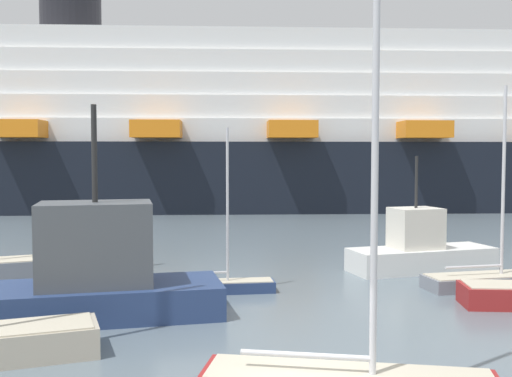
{
  "coord_description": "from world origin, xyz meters",
  "views": [
    {
      "loc": [
        -1.43,
        -11.33,
        5.06
      ],
      "look_at": [
        0.0,
        17.88,
        3.39
      ],
      "focal_mm": 41.45,
      "sensor_mm": 36.0,
      "label": 1
    }
  ],
  "objects_px": {
    "fishing_boat_2": "(420,250)",
    "fishing_boat_0": "(88,277)",
    "sailboat_1": "(492,278)",
    "sailboat_2": "(219,284)",
    "cruise_ship": "(281,134)"
  },
  "relations": [
    {
      "from": "fishing_boat_2",
      "to": "cruise_ship",
      "type": "relative_size",
      "value": 0.06
    },
    {
      "from": "sailboat_1",
      "to": "fishing_boat_0",
      "type": "distance_m",
      "value": 14.77
    },
    {
      "from": "fishing_boat_2",
      "to": "fishing_boat_0",
      "type": "bearing_deg",
      "value": 14.18
    },
    {
      "from": "sailboat_2",
      "to": "cruise_ship",
      "type": "height_order",
      "value": "cruise_ship"
    },
    {
      "from": "sailboat_1",
      "to": "fishing_boat_0",
      "type": "bearing_deg",
      "value": -176.16
    },
    {
      "from": "cruise_ship",
      "to": "fishing_boat_0",
      "type": "bearing_deg",
      "value": -103.65
    },
    {
      "from": "sailboat_1",
      "to": "sailboat_2",
      "type": "xyz_separation_m",
      "value": [
        -10.34,
        -0.24,
        -0.06
      ]
    },
    {
      "from": "fishing_boat_0",
      "to": "fishing_boat_2",
      "type": "xyz_separation_m",
      "value": [
        12.7,
        6.86,
        -0.38
      ]
    },
    {
      "from": "sailboat_2",
      "to": "fishing_boat_2",
      "type": "relative_size",
      "value": 0.9
    },
    {
      "from": "fishing_boat_2",
      "to": "cruise_ship",
      "type": "xyz_separation_m",
      "value": [
        -3.13,
        32.33,
        6.13
      ]
    },
    {
      "from": "sailboat_1",
      "to": "fishing_boat_2",
      "type": "height_order",
      "value": "sailboat_1"
    },
    {
      "from": "cruise_ship",
      "to": "sailboat_2",
      "type": "bearing_deg",
      "value": -98.73
    },
    {
      "from": "sailboat_1",
      "to": "cruise_ship",
      "type": "xyz_separation_m",
      "value": [
        -4.77,
        35.76,
        6.67
      ]
    },
    {
      "from": "sailboat_1",
      "to": "fishing_boat_2",
      "type": "distance_m",
      "value": 3.85
    },
    {
      "from": "fishing_boat_0",
      "to": "fishing_boat_2",
      "type": "height_order",
      "value": "fishing_boat_0"
    }
  ]
}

